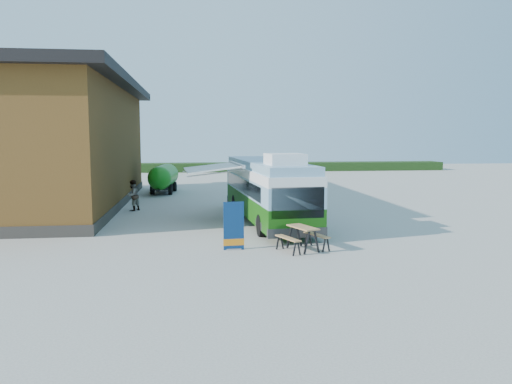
{
  "coord_description": "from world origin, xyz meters",
  "views": [
    {
      "loc": [
        -2.32,
        -21.06,
        4.16
      ],
      "look_at": [
        0.75,
        3.32,
        1.4
      ],
      "focal_mm": 35.0,
      "sensor_mm": 36.0,
      "label": 1
    }
  ],
  "objects": [
    {
      "name": "bus",
      "position": [
        1.24,
        2.89,
        1.64
      ],
      "size": [
        3.16,
        11.31,
        3.43
      ],
      "rotation": [
        0.0,
        0.0,
        0.07
      ],
      "color": "#1A5E0F",
      "rests_on": "ground"
    },
    {
      "name": "awning",
      "position": [
        -1.27,
        2.95,
        2.5
      ],
      "size": [
        2.84,
        4.25,
        0.51
      ],
      "rotation": [
        0.0,
        0.0,
        0.07
      ],
      "color": "white",
      "rests_on": "ground"
    },
    {
      "name": "barn",
      "position": [
        -10.5,
        10.0,
        3.59
      ],
      "size": [
        9.6,
        21.2,
        7.5
      ],
      "color": "brown",
      "rests_on": "ground"
    },
    {
      "name": "person_a",
      "position": [
        1.08,
        7.59,
        0.96
      ],
      "size": [
        0.76,
        0.84,
        1.92
      ],
      "primitive_type": "imported",
      "rotation": [
        0.0,
        0.0,
        1.01
      ],
      "color": "#999999",
      "rests_on": "ground"
    },
    {
      "name": "banner",
      "position": [
        -0.88,
        -3.12,
        0.73
      ],
      "size": [
        0.78,
        0.22,
        1.78
      ],
      "rotation": [
        0.0,
        0.0,
        0.07
      ],
      "color": "navy",
      "rests_on": "ground"
    },
    {
      "name": "hedge",
      "position": [
        8.0,
        38.0,
        0.5
      ],
      "size": [
        40.0,
        3.0,
        1.0
      ],
      "primitive_type": "cube",
      "color": "#264419",
      "rests_on": "ground"
    },
    {
      "name": "person_b",
      "position": [
        -5.7,
        7.17,
        0.86
      ],
      "size": [
        1.02,
        1.06,
        1.73
      ],
      "primitive_type": "imported",
      "rotation": [
        0.0,
        0.0,
        -2.2
      ],
      "color": "#999999",
      "rests_on": "ground"
    },
    {
      "name": "ground",
      "position": [
        0.0,
        0.0,
        0.0
      ],
      "size": [
        100.0,
        100.0,
        0.0
      ],
      "primitive_type": "plane",
      "color": "#BCB7AD",
      "rests_on": "ground"
    },
    {
      "name": "picnic_table",
      "position": [
        1.61,
        -3.53,
        0.66
      ],
      "size": [
        1.94,
        1.84,
        0.88
      ],
      "rotation": [
        0.0,
        0.0,
        0.37
      ],
      "color": "tan",
      "rests_on": "ground"
    },
    {
      "name": "slurry_tanker",
      "position": [
        -4.49,
        15.9,
        1.19
      ],
      "size": [
        2.03,
        5.58,
        2.06
      ],
      "rotation": [
        0.0,
        0.0,
        -0.1
      ],
      "color": "#177815",
      "rests_on": "ground"
    }
  ]
}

